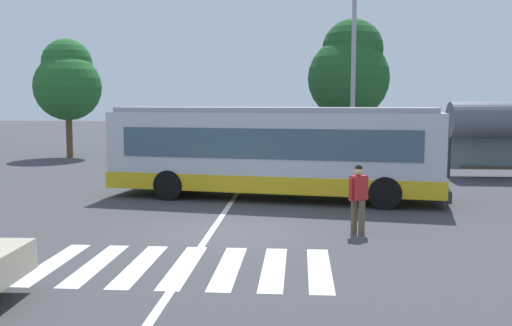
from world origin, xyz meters
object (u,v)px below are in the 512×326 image
(city_transit_bus, at_px, (274,151))
(parked_car_black, at_px, (320,153))
(parked_car_red, at_px, (265,152))
(background_tree_right, at_px, (350,70))
(pedestrian_crossing_street, at_px, (358,195))
(parked_car_white, at_px, (382,154))
(twin_arm_street_lamp, at_px, (354,49))
(parked_car_blue, at_px, (213,152))
(background_tree_left, at_px, (67,80))
(bus_stop_shelter, at_px, (506,121))

(city_transit_bus, xyz_separation_m, parked_car_black, (1.84, 8.56, -0.82))
(city_transit_bus, distance_m, parked_car_red, 8.93)
(parked_car_red, distance_m, background_tree_right, 7.14)
(pedestrian_crossing_street, bearing_deg, city_transit_bus, 114.58)
(parked_car_black, relative_size, parked_car_white, 1.02)
(parked_car_red, relative_size, twin_arm_street_lamp, 0.51)
(parked_car_blue, height_order, twin_arm_street_lamp, twin_arm_street_lamp)
(parked_car_black, distance_m, twin_arm_street_lamp, 5.37)
(city_transit_bus, height_order, parked_car_white, city_transit_bus)
(twin_arm_street_lamp, xyz_separation_m, background_tree_left, (-15.78, 6.89, -1.05))
(twin_arm_street_lamp, bearing_deg, parked_car_black, 122.91)
(parked_car_blue, distance_m, parked_car_white, 8.29)
(parked_car_white, distance_m, bus_stop_shelter, 5.73)
(background_tree_right, bearing_deg, parked_car_black, -112.74)
(pedestrian_crossing_street, distance_m, parked_car_blue, 15.28)
(city_transit_bus, relative_size, parked_car_red, 2.52)
(parked_car_white, bearing_deg, background_tree_right, 107.02)
(city_transit_bus, xyz_separation_m, pedestrian_crossing_street, (2.32, -5.06, -0.62))
(parked_car_white, height_order, twin_arm_street_lamp, twin_arm_street_lamp)
(pedestrian_crossing_street, bearing_deg, background_tree_left, 128.96)
(parked_car_red, relative_size, background_tree_left, 0.66)
(pedestrian_crossing_street, height_order, background_tree_left, background_tree_left)
(bus_stop_shelter, bearing_deg, city_transit_bus, -148.97)
(city_transit_bus, bearing_deg, bus_stop_shelter, 31.03)
(city_transit_bus, distance_m, bus_stop_shelter, 11.16)
(pedestrian_crossing_street, xyz_separation_m, parked_car_white, (2.51, 13.60, -0.20))
(parked_car_red, xyz_separation_m, parked_car_black, (2.65, -0.30, 0.00))
(background_tree_left, bearing_deg, city_transit_bus, -46.72)
(parked_car_red, bearing_deg, twin_arm_street_lamp, -30.79)
(parked_car_black, height_order, bus_stop_shelter, bus_stop_shelter)
(twin_arm_street_lamp, bearing_deg, city_transit_bus, -116.21)
(parked_car_black, bearing_deg, bus_stop_shelter, -20.13)
(background_tree_right, bearing_deg, background_tree_left, 177.46)
(parked_car_red, bearing_deg, background_tree_left, 159.05)
(city_transit_bus, distance_m, parked_car_white, 9.84)
(parked_car_white, height_order, bus_stop_shelter, bus_stop_shelter)
(parked_car_black, distance_m, background_tree_left, 15.66)
(parked_car_blue, height_order, background_tree_left, background_tree_left)
(parked_car_black, distance_m, background_tree_right, 6.11)
(bus_stop_shelter, bearing_deg, pedestrian_crossing_street, -123.78)
(city_transit_bus, bearing_deg, parked_car_white, 60.54)
(twin_arm_street_lamp, height_order, background_tree_left, twin_arm_street_lamp)
(parked_car_blue, xyz_separation_m, twin_arm_street_lamp, (6.64, -2.61, 4.76))
(parked_car_blue, relative_size, parked_car_black, 0.99)
(parked_car_red, bearing_deg, city_transit_bus, -84.81)
(parked_car_red, xyz_separation_m, bus_stop_shelter, (10.34, -3.12, 1.65))
(parked_car_blue, bearing_deg, parked_car_white, -3.81)
(bus_stop_shelter, bearing_deg, parked_car_white, 149.33)
(parked_car_blue, distance_m, background_tree_right, 8.92)
(parked_car_red, bearing_deg, parked_car_blue, 175.07)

